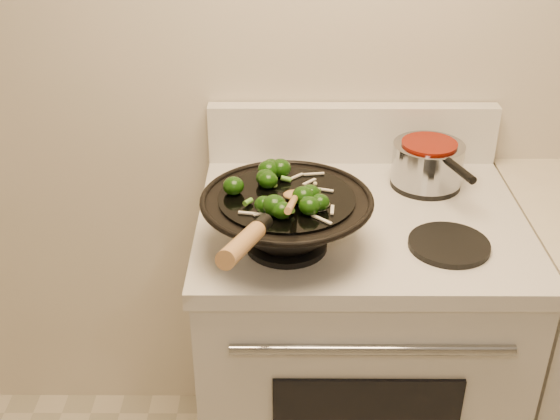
{
  "coord_description": "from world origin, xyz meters",
  "views": [
    {
      "loc": [
        -0.23,
        -0.29,
        1.76
      ],
      "look_at": [
        -0.24,
        1.01,
        1.02
      ],
      "focal_mm": 45.0,
      "sensor_mm": 36.0,
      "label": 1
    }
  ],
  "objects": [
    {
      "name": "wooden_spoon",
      "position": [
        -0.21,
        0.95,
        1.08
      ],
      "size": [
        0.06,
        0.24,
        0.1
      ],
      "color": "#AC7944",
      "rests_on": "wok"
    },
    {
      "name": "saucepan",
      "position": [
        0.14,
        1.32,
        0.99
      ],
      "size": [
        0.18,
        0.28,
        0.11
      ],
      "color": "#94979C",
      "rests_on": "stove"
    },
    {
      "name": "wok",
      "position": [
        -0.22,
        1.02,
        1.0
      ],
      "size": [
        0.37,
        0.61,
        0.24
      ],
      "color": "black",
      "rests_on": "stove"
    },
    {
      "name": "stove",
      "position": [
        -0.04,
        1.17,
        0.47
      ],
      "size": [
        0.78,
        0.67,
        1.08
      ],
      "color": "silver",
      "rests_on": "ground"
    },
    {
      "name": "stirfry",
      "position": [
        -0.24,
        1.03,
        1.06
      ],
      "size": [
        0.24,
        0.25,
        0.04
      ],
      "color": "#113408",
      "rests_on": "wok"
    }
  ]
}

